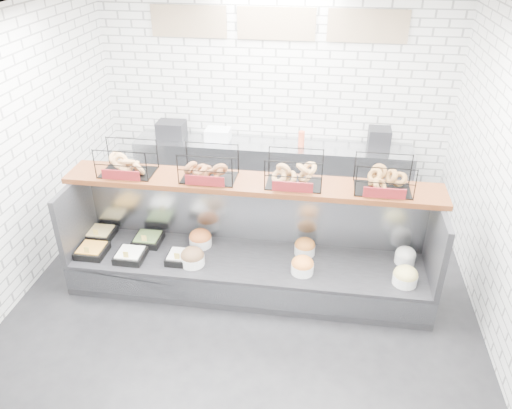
# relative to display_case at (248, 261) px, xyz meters

# --- Properties ---
(ground) EXTENTS (5.50, 5.50, 0.00)m
(ground) POSITION_rel_display_case_xyz_m (0.01, -0.34, -0.33)
(ground) COLOR black
(ground) RESTS_ON ground
(room_shell) EXTENTS (5.02, 5.51, 3.01)m
(room_shell) POSITION_rel_display_case_xyz_m (0.01, 0.26, 1.73)
(room_shell) COLOR white
(room_shell) RESTS_ON ground
(display_case) EXTENTS (4.00, 0.90, 1.20)m
(display_case) POSITION_rel_display_case_xyz_m (0.00, 0.00, 0.00)
(display_case) COLOR black
(display_case) RESTS_ON ground
(bagel_shelf) EXTENTS (4.10, 0.50, 0.40)m
(bagel_shelf) POSITION_rel_display_case_xyz_m (0.01, 0.18, 1.04)
(bagel_shelf) COLOR #46200F
(bagel_shelf) RESTS_ON display_case
(prep_counter) EXTENTS (4.00, 0.60, 1.20)m
(prep_counter) POSITION_rel_display_case_xyz_m (0.00, 2.09, 0.14)
(prep_counter) COLOR #93969B
(prep_counter) RESTS_ON ground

